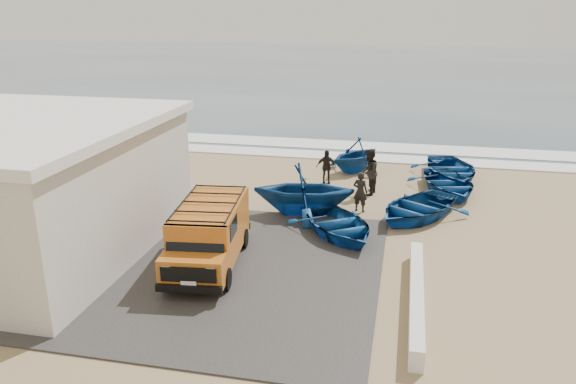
{
  "coord_description": "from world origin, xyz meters",
  "views": [
    {
      "loc": [
        4.45,
        -16.7,
        7.65
      ],
      "look_at": [
        0.39,
        2.13,
        1.2
      ],
      "focal_mm": 35.0,
      "sensor_mm": 36.0,
      "label": 1
    }
  ],
  "objects_px": {
    "boat_near_left": "(338,224)",
    "boat_mid_right": "(448,183)",
    "fisherman_front": "(360,192)",
    "fisherman_back": "(326,167)",
    "building": "(17,187)",
    "boat_near_right": "(416,207)",
    "boat_mid_left": "(304,189)",
    "parapet": "(416,296)",
    "boat_far_left": "(356,155)",
    "van": "(209,232)",
    "fisherman_middle": "(369,172)",
    "boat_far_right": "(450,170)"
  },
  "relations": [
    {
      "from": "parapet",
      "to": "boat_far_right",
      "type": "bearing_deg",
      "value": 82.71
    },
    {
      "from": "boat_mid_left",
      "to": "fisherman_front",
      "type": "xyz_separation_m",
      "value": [
        2.07,
        0.78,
        -0.21
      ]
    },
    {
      "from": "van",
      "to": "fisherman_front",
      "type": "xyz_separation_m",
      "value": [
        4.1,
        5.68,
        -0.27
      ]
    },
    {
      "from": "fisherman_back",
      "to": "van",
      "type": "bearing_deg",
      "value": -118.27
    },
    {
      "from": "building",
      "to": "van",
      "type": "distance_m",
      "value": 6.36
    },
    {
      "from": "fisherman_back",
      "to": "boat_mid_left",
      "type": "bearing_deg",
      "value": -107.51
    },
    {
      "from": "boat_near_right",
      "to": "boat_mid_left",
      "type": "height_order",
      "value": "boat_mid_left"
    },
    {
      "from": "fisherman_front",
      "to": "boat_far_left",
      "type": "bearing_deg",
      "value": -68.68
    },
    {
      "from": "parapet",
      "to": "fisherman_front",
      "type": "distance_m",
      "value": 7.27
    },
    {
      "from": "boat_near_left",
      "to": "fisherman_back",
      "type": "relative_size",
      "value": 2.59
    },
    {
      "from": "boat_near_left",
      "to": "boat_mid_left",
      "type": "height_order",
      "value": "boat_mid_left"
    },
    {
      "from": "boat_mid_left",
      "to": "boat_far_left",
      "type": "height_order",
      "value": "boat_mid_left"
    },
    {
      "from": "van",
      "to": "building",
      "type": "bearing_deg",
      "value": 175.63
    },
    {
      "from": "boat_mid_right",
      "to": "boat_far_left",
      "type": "xyz_separation_m",
      "value": [
        -4.2,
        2.42,
        0.41
      ]
    },
    {
      "from": "parapet",
      "to": "fisherman_back",
      "type": "bearing_deg",
      "value": 111.14
    },
    {
      "from": "van",
      "to": "fisherman_front",
      "type": "bearing_deg",
      "value": 47.59
    },
    {
      "from": "van",
      "to": "boat_far_left",
      "type": "bearing_deg",
      "value": 66.59
    },
    {
      "from": "boat_mid_right",
      "to": "fisherman_back",
      "type": "relative_size",
      "value": 2.65
    },
    {
      "from": "building",
      "to": "boat_near_left",
      "type": "bearing_deg",
      "value": 18.95
    },
    {
      "from": "boat_near_right",
      "to": "boat_mid_right",
      "type": "bearing_deg",
      "value": 100.82
    },
    {
      "from": "parapet",
      "to": "boat_mid_right",
      "type": "bearing_deg",
      "value": 82.42
    },
    {
      "from": "parapet",
      "to": "boat_mid_right",
      "type": "height_order",
      "value": "boat_mid_right"
    },
    {
      "from": "building",
      "to": "parapet",
      "type": "xyz_separation_m",
      "value": [
        12.5,
        -1.0,
        -1.89
      ]
    },
    {
      "from": "parapet",
      "to": "boat_mid_left",
      "type": "relative_size",
      "value": 1.57
    },
    {
      "from": "building",
      "to": "boat_mid_right",
      "type": "relative_size",
      "value": 2.32
    },
    {
      "from": "boat_far_right",
      "to": "boat_far_left",
      "type": "bearing_deg",
      "value": 164.12
    },
    {
      "from": "boat_near_left",
      "to": "boat_mid_right",
      "type": "bearing_deg",
      "value": 21.08
    },
    {
      "from": "boat_mid_left",
      "to": "boat_far_left",
      "type": "bearing_deg",
      "value": -20.9
    },
    {
      "from": "boat_near_left",
      "to": "boat_mid_left",
      "type": "bearing_deg",
      "value": 97.25
    },
    {
      "from": "building",
      "to": "fisherman_middle",
      "type": "xyz_separation_m",
      "value": [
        10.52,
        8.05,
        -1.18
      ]
    },
    {
      "from": "boat_mid_left",
      "to": "fisherman_front",
      "type": "height_order",
      "value": "boat_mid_left"
    },
    {
      "from": "boat_far_left",
      "to": "fisherman_front",
      "type": "xyz_separation_m",
      "value": [
        0.72,
        -5.5,
        -0.03
      ]
    },
    {
      "from": "boat_far_left",
      "to": "fisherman_middle",
      "type": "xyz_separation_m",
      "value": [
        0.88,
        -3.38,
        0.16
      ]
    },
    {
      "from": "boat_far_left",
      "to": "fisherman_back",
      "type": "bearing_deg",
      "value": -83.37
    },
    {
      "from": "boat_far_left",
      "to": "fisherman_back",
      "type": "height_order",
      "value": "boat_far_left"
    },
    {
      "from": "fisherman_front",
      "to": "fisherman_back",
      "type": "height_order",
      "value": "fisherman_front"
    },
    {
      "from": "building",
      "to": "boat_near_right",
      "type": "height_order",
      "value": "building"
    },
    {
      "from": "boat_mid_right",
      "to": "fisherman_middle",
      "type": "bearing_deg",
      "value": -178.03
    },
    {
      "from": "boat_near_left",
      "to": "fisherman_front",
      "type": "xyz_separation_m",
      "value": [
        0.54,
        2.56,
        0.39
      ]
    },
    {
      "from": "parapet",
      "to": "boat_far_left",
      "type": "height_order",
      "value": "boat_far_left"
    },
    {
      "from": "building",
      "to": "boat_near_right",
      "type": "xyz_separation_m",
      "value": [
        12.5,
        5.64,
        -1.73
      ]
    },
    {
      "from": "boat_near_left",
      "to": "fisherman_front",
      "type": "bearing_deg",
      "value": 44.64
    },
    {
      "from": "boat_near_right",
      "to": "fisherman_front",
      "type": "relative_size",
      "value": 2.6
    },
    {
      "from": "van",
      "to": "boat_mid_right",
      "type": "distance_m",
      "value": 11.6
    },
    {
      "from": "parapet",
      "to": "boat_far_left",
      "type": "distance_m",
      "value": 12.77
    },
    {
      "from": "boat_mid_left",
      "to": "boat_far_right",
      "type": "distance_m",
      "value": 8.23
    },
    {
      "from": "fisherman_front",
      "to": "boat_mid_left",
      "type": "bearing_deg",
      "value": 34.48
    },
    {
      "from": "boat_near_left",
      "to": "fisherman_front",
      "type": "distance_m",
      "value": 2.64
    },
    {
      "from": "parapet",
      "to": "van",
      "type": "xyz_separation_m",
      "value": [
        -6.24,
        1.24,
        0.79
      ]
    },
    {
      "from": "boat_far_right",
      "to": "fisherman_front",
      "type": "relative_size",
      "value": 2.76
    }
  ]
}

